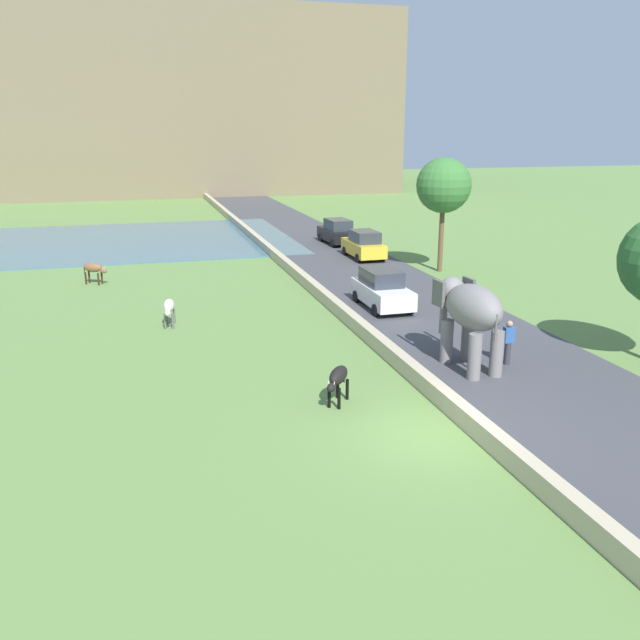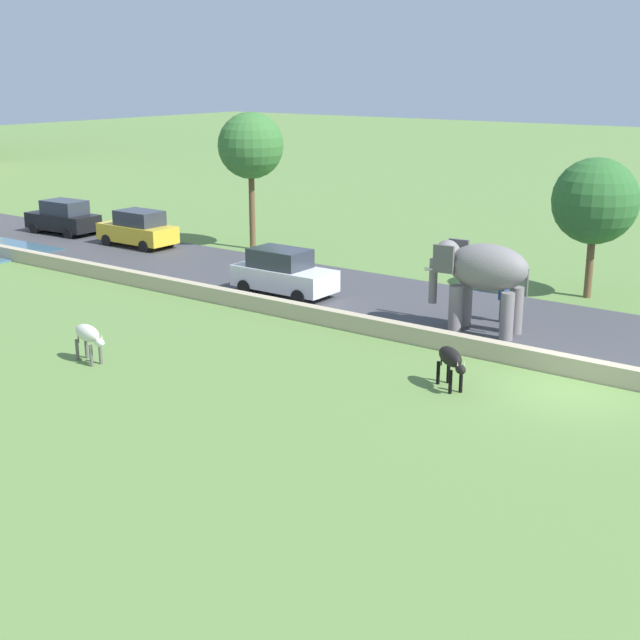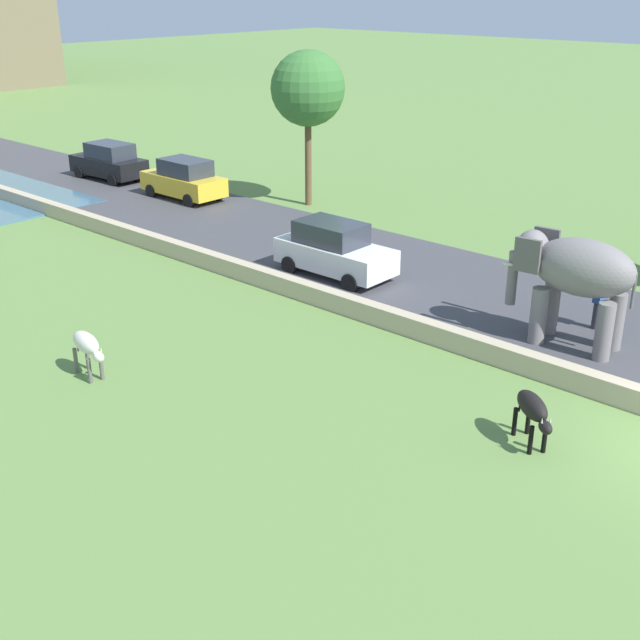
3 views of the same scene
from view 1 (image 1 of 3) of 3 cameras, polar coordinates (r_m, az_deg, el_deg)
The scene contains 14 objects.
ground_plane at distance 18.44m, azimuth 9.40°, elevation -9.72°, with size 220.00×220.00×0.00m, color #608442.
road_surface at distance 37.88m, azimuth 3.56°, elevation 4.03°, with size 7.00×120.00×0.06m, color #424247.
barrier_wall at distance 34.88m, azimuth -1.26°, elevation 3.42°, with size 0.40×110.00×0.57m, color tan.
lake at distance 51.26m, azimuth -23.20°, elevation 5.97°, with size 36.00×18.00×0.08m, color #426B84.
hill_distant at distance 93.54m, azimuth -15.70°, elevation 17.38°, with size 64.00×28.00×21.72m, color #75664C.
elephant at distance 22.93m, azimuth 12.70°, elevation 0.74°, with size 1.60×3.52×2.99m.
person_beside_elephant at distance 23.85m, azimuth 15.83°, elevation -1.82°, with size 0.36×0.22×1.63m.
car_yellow at distance 42.03m, azimuth 3.78°, elevation 6.44°, with size 1.80×4.00×1.80m.
car_white at distance 30.43m, azimuth 5.34°, elevation 2.64°, with size 1.80×4.00×1.80m.
car_black at distance 47.29m, azimuth 1.50°, elevation 7.56°, with size 1.94×4.07×1.80m.
cow_brown at distance 37.05m, azimuth -18.82°, elevation 4.19°, with size 1.35×1.02×1.15m.
cow_black at distance 19.82m, azimuth 1.54°, elevation -4.98°, with size 1.09×1.32×1.15m.
cow_white at distance 28.18m, azimuth -12.83°, elevation 1.07°, with size 0.59×1.42×1.15m.
tree_mid at distance 38.41m, azimuth 10.56°, elevation 11.23°, with size 3.07×3.07×6.42m.
Camera 1 is at (-7.30, -14.93, 7.99)m, focal length 37.33 mm.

